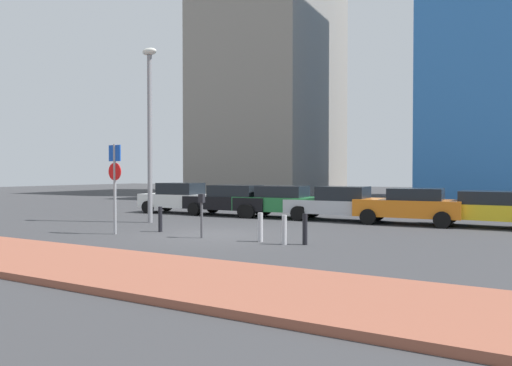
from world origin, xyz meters
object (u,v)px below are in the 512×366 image
object	(u,v)px
parked_car_yellow	(486,208)
parking_sign_post	(115,178)
traffic_bollard_near	(260,227)
parked_car_silver	(339,203)
parked_car_orange	(409,205)
parking_meter	(202,209)
traffic_bollard_far	(160,219)
parked_car_black	(231,200)
parked_car_green	(280,201)
street_lamp	(150,121)
traffic_bollard_edge	(284,230)
parked_car_white	(180,198)
traffic_bollard_mid	(305,229)

from	to	relation	value
parked_car_yellow	parking_sign_post	size ratio (longest dim) A/B	1.34
traffic_bollard_near	parked_car_silver	bearing A→B (deg)	88.93
parked_car_orange	parking_meter	world-z (taller)	parked_car_orange
parked_car_yellow	traffic_bollard_far	bearing A→B (deg)	-145.17
parked_car_black	parked_car_silver	world-z (taller)	same
parked_car_silver	traffic_bollard_near	bearing A→B (deg)	-91.07
parked_car_green	parking_sign_post	bearing A→B (deg)	-106.75
parked_car_silver	parking_meter	distance (m)	7.70
parked_car_silver	street_lamp	size ratio (longest dim) A/B	0.62
parked_car_yellow	traffic_bollard_edge	xyz separation A→B (m)	(-5.02, -7.60, -0.30)
parked_car_orange	parked_car_yellow	size ratio (longest dim) A/B	1.01
parked_car_yellow	traffic_bollard_far	distance (m)	12.34
parking_sign_post	parked_car_green	bearing A→B (deg)	73.25
parked_car_black	parked_car_white	bearing A→B (deg)	-179.19
street_lamp	traffic_bollard_mid	bearing A→B (deg)	-17.39
parking_meter	parked_car_green	bearing A→B (deg)	95.57
parked_car_orange	parking_meter	bearing A→B (deg)	-125.03
parked_car_white	parked_car_yellow	bearing A→B (deg)	1.94
parked_car_black	traffic_bollard_mid	world-z (taller)	parked_car_black
parked_car_yellow	street_lamp	world-z (taller)	street_lamp
traffic_bollard_near	traffic_bollard_edge	world-z (taller)	traffic_bollard_near
traffic_bollard_near	parking_sign_post	bearing A→B (deg)	-170.99
parked_car_orange	traffic_bollard_near	bearing A→B (deg)	-113.47
parked_car_green	parking_meter	size ratio (longest dim) A/B	2.98
parked_car_orange	parked_car_white	bearing A→B (deg)	-179.05
parking_sign_post	parked_car_silver	bearing A→B (deg)	56.53
parked_car_silver	parked_car_orange	bearing A→B (deg)	-1.09
parked_car_orange	traffic_bollard_far	distance (m)	9.97
parking_sign_post	traffic_bollard_mid	distance (m)	6.82
parked_car_black	traffic_bollard_edge	distance (m)	9.47
parked_car_orange	traffic_bollard_far	size ratio (longest dim) A/B	4.61
parked_car_silver	parked_car_green	bearing A→B (deg)	179.92
parked_car_black	traffic_bollard_far	distance (m)	6.70
parked_car_green	street_lamp	xyz separation A→B (m)	(-3.89, -4.60, 3.51)
parked_car_silver	parked_car_yellow	world-z (taller)	parked_car_silver
parked_car_green	parking_sign_post	xyz separation A→B (m)	(-2.42, -8.03, 1.15)
parked_car_yellow	traffic_bollard_near	size ratio (longest dim) A/B	4.66
parked_car_silver	traffic_bollard_edge	distance (m)	7.41
street_lamp	parking_sign_post	bearing A→B (deg)	-66.86
parked_car_black	parking_sign_post	xyz separation A→B (m)	(0.14, -7.82, 1.15)
parked_car_yellow	parking_sign_post	distance (m)	13.87
street_lamp	traffic_bollard_near	size ratio (longest dim) A/B	8.30
parked_car_green	parking_meter	bearing A→B (deg)	-84.43
parked_car_yellow	parking_meter	world-z (taller)	parking_meter
parking_sign_post	street_lamp	xyz separation A→B (m)	(-1.47, 3.44, 2.36)
parked_car_yellow	parked_car_green	bearing A→B (deg)	-178.45
parked_car_white	parked_car_orange	world-z (taller)	parked_car_white
street_lamp	traffic_bollard_edge	distance (m)	8.89
parked_car_green	traffic_bollard_near	size ratio (longest dim) A/B	4.78
parked_car_orange	street_lamp	size ratio (longest dim) A/B	0.57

